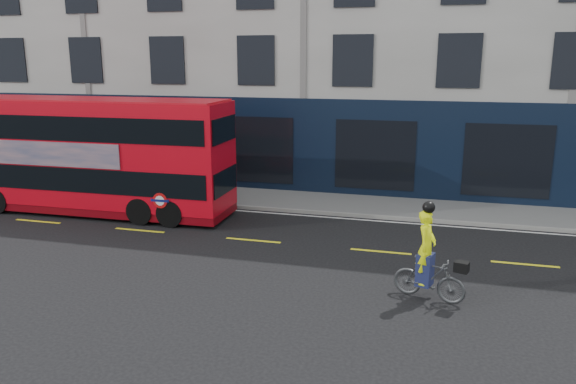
% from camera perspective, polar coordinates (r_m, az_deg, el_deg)
% --- Properties ---
extents(ground, '(120.00, 120.00, 0.00)m').
position_cam_1_polar(ground, '(16.46, -5.24, -6.51)').
color(ground, black).
rests_on(ground, ground).
extents(pavement, '(60.00, 3.00, 0.12)m').
position_cam_1_polar(pavement, '(22.38, 0.56, -0.88)').
color(pavement, slate).
rests_on(pavement, ground).
extents(kerb, '(60.00, 0.12, 0.13)m').
position_cam_1_polar(kerb, '(20.98, -0.48, -1.85)').
color(kerb, gray).
rests_on(kerb, ground).
extents(building_terrace, '(50.00, 10.07, 15.00)m').
position_cam_1_polar(building_terrace, '(28.02, 4.12, 17.30)').
color(building_terrace, beige).
rests_on(building_terrace, ground).
extents(road_edge_line, '(58.00, 0.10, 0.01)m').
position_cam_1_polar(road_edge_line, '(20.71, -0.70, -2.23)').
color(road_edge_line, silver).
rests_on(road_edge_line, ground).
extents(lane_dashes, '(58.00, 0.12, 0.01)m').
position_cam_1_polar(lane_dashes, '(17.79, -3.55, -4.92)').
color(lane_dashes, yellow).
rests_on(lane_dashes, ground).
extents(bus, '(10.46, 2.54, 4.20)m').
position_cam_1_polar(bus, '(21.73, -19.27, 3.57)').
color(bus, red).
rests_on(bus, ground).
extents(cyclist, '(1.81, 0.96, 2.40)m').
position_cam_1_polar(cyclist, '(13.76, 14.06, -7.38)').
color(cyclist, '#46494B').
rests_on(cyclist, ground).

